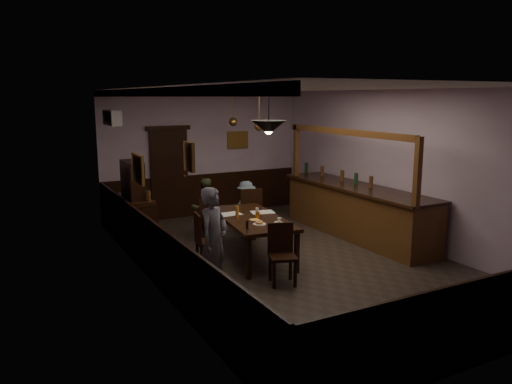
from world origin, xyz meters
TOP-DOWN VIEW (x-y plane):
  - room at (0.00, 0.00)m, footprint 5.01×8.01m
  - dining_table at (-0.55, 0.45)m, footprint 1.28×2.31m
  - chair_far_left at (-0.84, 1.77)m, footprint 0.46×0.46m
  - chair_far_right at (0.05, 1.64)m, footprint 0.55×0.55m
  - chair_near at (-0.71, -0.87)m, footprint 0.52×0.52m
  - chair_side at (-1.50, 0.37)m, footprint 0.46×0.46m
  - person_standing at (-1.76, -0.66)m, footprint 0.68×0.63m
  - person_seated_left at (-0.80, 2.04)m, footprint 0.62×0.50m
  - person_seated_right at (0.09, 1.92)m, footprint 0.75×0.46m
  - newspaper_left at (-0.81, 0.81)m, footprint 0.42×0.30m
  - newspaper_right at (-0.21, 0.66)m, footprint 0.48×0.39m
  - napkin at (-0.60, 0.24)m, footprint 0.17×0.17m
  - saucer at (-0.35, -0.15)m, footprint 0.15×0.15m
  - coffee_cup at (-0.33, -0.15)m, footprint 0.09×0.09m
  - pastry_plate at (-0.69, -0.10)m, footprint 0.22×0.22m
  - pastry_ring_a at (-0.69, -0.11)m, footprint 0.13×0.13m
  - pastry_ring_b at (-0.67, -0.05)m, footprint 0.13×0.13m
  - soda_can at (-0.51, 0.29)m, footprint 0.07×0.07m
  - beer_glass at (-0.79, 0.55)m, footprint 0.06×0.06m
  - water_glass at (-0.44, 0.45)m, footprint 0.06×0.06m
  - pepper_mill at (-0.99, -0.25)m, footprint 0.04×0.04m
  - sideboard at (-2.21, 2.03)m, footprint 0.45×1.27m
  - bar_counter at (1.99, 0.64)m, footprint 0.93×3.98m
  - door_back at (-0.90, 3.95)m, footprint 0.90×0.06m
  - ac_unit at (-2.38, 2.90)m, footprint 0.20×0.85m
  - picture_left_small at (-2.46, -1.60)m, footprint 0.04×0.28m
  - picture_left_large at (-2.46, 0.80)m, footprint 0.04×0.62m
  - picture_back at (0.90, 3.96)m, footprint 0.55×0.04m
  - pendant_iron at (-0.66, -0.35)m, footprint 0.56×0.56m
  - pendant_brass_mid at (0.10, 1.37)m, footprint 0.20×0.20m
  - pendant_brass_far at (0.30, 2.97)m, footprint 0.20×0.20m

SIDE VIEW (x-z plane):
  - chair_far_left at x=-0.84m, z-range 0.04..0.95m
  - chair_side at x=-1.50m, z-range 0.04..0.98m
  - chair_near at x=-0.71m, z-range 0.04..0.98m
  - person_seated_right at x=0.09m, z-range 0.00..1.12m
  - chair_far_right at x=0.05m, z-range 0.05..1.08m
  - bar_counter at x=1.99m, z-range -0.55..1.69m
  - person_seated_left at x=-0.80m, z-range 0.00..1.24m
  - sideboard at x=-2.21m, z-range -0.17..1.51m
  - dining_table at x=-0.55m, z-range 0.31..1.06m
  - napkin at x=-0.60m, z-range 0.75..0.75m
  - newspaper_left at x=-0.81m, z-range 0.75..0.76m
  - newspaper_right at x=-0.21m, z-range 0.75..0.76m
  - saucer at x=-0.35m, z-range 0.75..0.76m
  - pastry_plate at x=-0.69m, z-range 0.75..0.76m
  - person_standing at x=-1.76m, z-range 0.00..1.57m
  - pastry_ring_a at x=-0.69m, z-range 0.77..0.81m
  - pastry_ring_b at x=-0.67m, z-range 0.77..0.81m
  - coffee_cup at x=-0.33m, z-range 0.76..0.84m
  - soda_can at x=-0.51m, z-range 0.75..0.87m
  - pepper_mill at x=-0.99m, z-range 0.75..0.89m
  - water_glass at x=-0.44m, z-range 0.75..0.90m
  - beer_glass at x=-0.79m, z-range 0.75..0.95m
  - door_back at x=-0.90m, z-range 0.00..2.10m
  - room at x=0.00m, z-range -0.01..3.01m
  - picture_left_large at x=-2.46m, z-range 1.46..1.94m
  - picture_back at x=0.90m, z-range 1.59..2.01m
  - picture_left_small at x=-2.46m, z-range 1.97..2.33m
  - pendant_brass_mid at x=0.10m, z-range 1.89..2.70m
  - pendant_brass_far at x=0.30m, z-range 1.89..2.70m
  - pendant_iron at x=-0.66m, z-range 2.02..2.75m
  - ac_unit at x=-2.38m, z-range 2.30..2.60m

